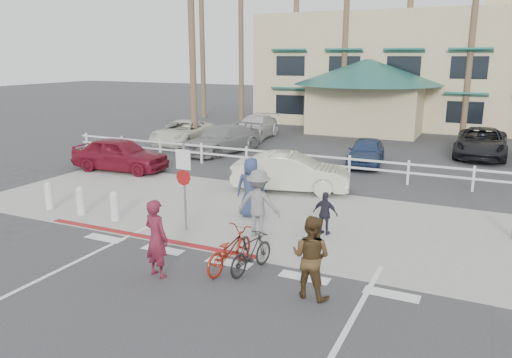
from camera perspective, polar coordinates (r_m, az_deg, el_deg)
The scene contains 33 objects.
ground at distance 12.18m, azimuth -4.48°, elevation -10.59°, with size 140.00×140.00×0.00m, color #333335.
bike_path at distance 10.67m, azimuth -9.97°, elevation -14.49°, with size 12.00×16.00×0.01m, color #333335.
sidewalk_plaza at distance 15.96m, azimuth 3.55°, elevation -4.49°, with size 22.00×7.00×0.01m, color gray.
cross_street at distance 19.58m, azimuth 7.90°, elevation -1.11°, with size 40.00×5.00×0.01m, color #333335.
parking_lot at distance 28.59m, azimuth 13.67°, elevation 3.40°, with size 50.00×16.00×0.01m, color #333335.
curb_red at distance 14.66m, azimuth -12.43°, elevation -6.49°, with size 7.00×0.25×0.02m, color maroon.
rail_fence at distance 21.21m, azimuth 10.87°, elevation 1.32°, with size 29.40×0.16×1.00m, color silver, non-canonical shape.
building at distance 40.75m, azimuth 20.89°, elevation 13.92°, with size 28.00×16.00×11.30m, color beige, non-canonical shape.
sign_post at distance 14.62m, azimuth -8.17°, elevation -0.45°, with size 0.50×0.10×2.90m, color gray, non-canonical shape.
bollard_0 at distance 16.20m, azimuth -15.87°, elevation -2.99°, with size 0.26×0.26×0.95m, color silver, non-canonical shape.
bollard_1 at distance 17.13m, azimuth -19.41°, elevation -2.35°, with size 0.26×0.26×0.95m, color silver, non-canonical shape.
bollard_2 at distance 18.12m, azimuth -22.58°, elevation -1.76°, with size 0.26×0.26×0.95m, color silver, non-canonical shape.
palm_0 at distance 41.68m, azimuth -6.22°, elevation 17.25°, with size 4.00×4.00×15.00m, color black, non-canonical shape.
palm_1 at distance 38.82m, azimuth -1.72°, elevation 16.10°, with size 4.00×4.00×13.00m, color black, non-canonical shape.
palm_2 at distance 38.20m, azimuth 4.62°, elevation 18.35°, with size 4.00×4.00×16.00m, color black, non-canonical shape.
palm_3 at distance 35.94m, azimuth 10.24°, elevation 16.86°, with size 4.00×4.00×14.00m, color black, non-canonical shape.
palm_4 at distance 36.10m, azimuth 17.14°, elevation 17.27°, with size 4.00×4.00×15.00m, color black, non-canonical shape.
palm_5 at distance 34.65m, azimuth 23.53°, elevation 15.25°, with size 4.00×4.00×13.00m, color black, non-canonical shape.
palm_10 at distance 29.11m, azimuth -7.34°, elevation 15.72°, with size 4.00×4.00×12.00m, color black, non-canonical shape.
bike_red at distance 12.17m, azimuth -3.06°, elevation -8.05°, with size 0.65×1.88×0.99m, color maroon.
rider_red at distance 11.83m, azimuth -11.32°, elevation -6.68°, with size 0.68×0.45×1.87m, color maroon.
bike_black at distance 12.00m, azimuth -0.54°, elevation -8.43°, with size 0.45×1.59×0.96m, color black.
rider_black at distance 10.73m, azimuth 6.30°, elevation -8.83°, with size 0.88×0.69×1.82m, color #453119.
pedestrian_a at distance 14.15m, azimuth 0.28°, elevation -2.80°, with size 1.25×0.72×1.94m, color slate.
pedestrian_child at distance 14.47m, azimuth 7.92°, elevation -3.94°, with size 0.75×0.31×1.28m, color #252431.
pedestrian_b at distance 15.85m, azimuth -0.58°, elevation -0.98°, with size 0.94×0.61×1.93m, color navy.
car_white_sedan at distance 18.97m, azimuth 4.01°, elevation 0.76°, with size 1.54×4.42×1.46m, color beige.
car_red_compact at distance 23.14m, azimuth -15.27°, elevation 2.76°, with size 1.77×4.40×1.50m, color maroon.
lot_car_0 at distance 29.45m, azimuth -8.39°, elevation 5.28°, with size 2.26×4.91×1.36m, color silver.
lot_car_1 at distance 26.61m, azimuth -3.82°, elevation 4.55°, with size 1.99×4.90×1.42m, color gray.
lot_car_2 at distance 24.05m, azimuth 12.48°, elevation 3.07°, with size 1.52×3.78×1.29m, color navy.
lot_car_4 at distance 31.14m, azimuth -0.12°, elevation 5.94°, with size 1.97×4.84×1.40m, color silver.
lot_car_5 at distance 27.90m, azimuth 24.33°, elevation 3.81°, with size 2.43×5.26×1.46m, color black.
Camera 1 is at (5.56, -9.59, 5.05)m, focal length 35.00 mm.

